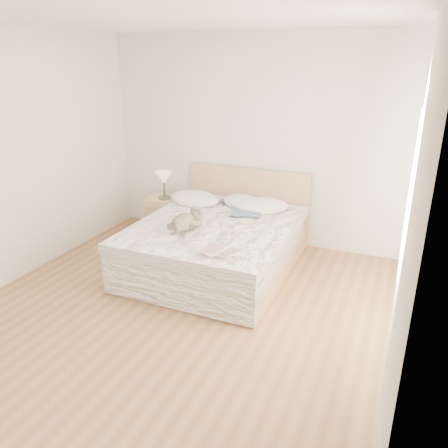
{
  "coord_description": "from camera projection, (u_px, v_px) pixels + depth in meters",
  "views": [
    {
      "loc": [
        1.95,
        -3.18,
        2.36
      ],
      "look_at": [
        0.13,
        1.05,
        0.62
      ],
      "focal_mm": 35.0,
      "sensor_mm": 36.0,
      "label": 1
    }
  ],
  "objects": [
    {
      "name": "pillow_left",
      "position": [
        194.0,
        199.0,
        5.73
      ],
      "size": [
        0.73,
        0.55,
        0.2
      ],
      "primitive_type": "ellipsoid",
      "rotation": [
        0.0,
        0.0,
        -0.12
      ],
      "color": "white",
      "rests_on": "bed"
    },
    {
      "name": "teddy_bear",
      "position": [
        183.0,
        227.0,
        4.74
      ],
      "size": [
        0.37,
        0.44,
        0.2
      ],
      "primitive_type": null,
      "rotation": [
        0.0,
        0.0,
        -0.31
      ],
      "color": "brown",
      "rests_on": "bed"
    },
    {
      "name": "window",
      "position": [
        410.0,
        188.0,
        3.29
      ],
      "size": [
        0.02,
        1.3,
        1.1
      ],
      "primitive_type": "cube",
      "color": "white",
      "rests_on": "wall_right"
    },
    {
      "name": "floor",
      "position": [
        170.0,
        316.0,
        4.28
      ],
      "size": [
        4.0,
        4.5,
        0.0
      ],
      "primitive_type": "cube",
      "color": "brown",
      "rests_on": "ground"
    },
    {
      "name": "ceiling",
      "position": [
        154.0,
        12.0,
        3.33
      ],
      "size": [
        4.0,
        4.5,
        0.0
      ],
      "primitive_type": "cube",
      "color": "white",
      "rests_on": "ground"
    },
    {
      "name": "photo_book",
      "position": [
        206.0,
        202.0,
        5.63
      ],
      "size": [
        0.38,
        0.3,
        0.03
      ],
      "primitive_type": "cube",
      "rotation": [
        0.0,
        0.0,
        0.2
      ],
      "color": "white",
      "rests_on": "bed"
    },
    {
      "name": "bed",
      "position": [
        219.0,
        243.0,
        5.2
      ],
      "size": [
        1.72,
        2.14,
        1.0
      ],
      "color": "tan",
      "rests_on": "floor"
    },
    {
      "name": "wall_back",
      "position": [
        251.0,
        141.0,
        5.74
      ],
      "size": [
        4.0,
        0.02,
        2.7
      ],
      "primitive_type": "cube",
      "color": "silver",
      "rests_on": "ground"
    },
    {
      "name": "table_lamp",
      "position": [
        164.0,
        179.0,
        5.94
      ],
      "size": [
        0.27,
        0.27,
        0.37
      ],
      "color": "#47433E",
      "rests_on": "nightstand"
    },
    {
      "name": "pillow_right",
      "position": [
        262.0,
        206.0,
        5.45
      ],
      "size": [
        0.78,
        0.7,
        0.19
      ],
      "primitive_type": "ellipsoid",
      "rotation": [
        0.0,
        0.0,
        0.51
      ],
      "color": "white",
      "rests_on": "bed"
    },
    {
      "name": "wall_right",
      "position": [
        409.0,
        213.0,
        3.07
      ],
      "size": [
        0.02,
        4.5,
        2.7
      ],
      "primitive_type": "cube",
      "color": "silver",
      "rests_on": "ground"
    },
    {
      "name": "nightstand",
      "position": [
        165.0,
        216.0,
        6.17
      ],
      "size": [
        0.47,
        0.43,
        0.56
      ],
      "primitive_type": "cube",
      "rotation": [
        0.0,
        0.0,
        0.06
      ],
      "color": "tan",
      "rests_on": "floor"
    },
    {
      "name": "childrens_book",
      "position": [
        221.0,
        252.0,
        4.19
      ],
      "size": [
        0.42,
        0.34,
        0.02
      ],
      "primitive_type": "cube",
      "rotation": [
        0.0,
        0.0,
        -0.31
      ],
      "color": "#F3E8C1",
      "rests_on": "bed"
    },
    {
      "name": "blouse",
      "position": [
        246.0,
        209.0,
        5.39
      ],
      "size": [
        0.72,
        0.75,
        0.02
      ],
      "primitive_type": null,
      "rotation": [
        0.0,
        0.0,
        0.31
      ],
      "color": "#35486C",
      "rests_on": "bed"
    },
    {
      "name": "pillow_middle",
      "position": [
        243.0,
        202.0,
        5.6
      ],
      "size": [
        0.69,
        0.6,
        0.17
      ],
      "primitive_type": "ellipsoid",
      "rotation": [
        0.0,
        0.0,
        -0.39
      ],
      "color": "white",
      "rests_on": "bed"
    }
  ]
}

